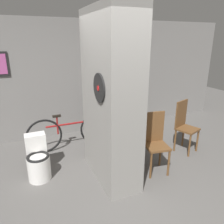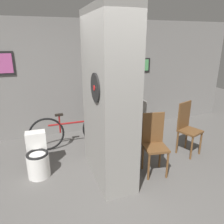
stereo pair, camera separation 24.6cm
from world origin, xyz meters
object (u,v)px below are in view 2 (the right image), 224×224
toilet (38,158)px  chair_by_doorway (187,126)px  bottle_tall (121,96)px  bicycle (74,130)px  chair_near_pillar (154,141)px

toilet → chair_by_doorway: chair_by_doorway is taller
toilet → bottle_tall: size_ratio=2.83×
chair_by_doorway → bicycle: chair_by_doorway is taller
toilet → bottle_tall: bottle_tall is taller
chair_near_pillar → toilet: bearing=172.6°
toilet → bicycle: bicycle is taller
chair_near_pillar → chair_by_doorway: same height
bicycle → toilet: bearing=-132.5°
chair_near_pillar → bicycle: size_ratio=0.58×
toilet → bottle_tall: 2.06m
chair_near_pillar → bottle_tall: bearing=102.4°
bicycle → chair_by_doorway: bearing=-25.8°
toilet → chair_near_pillar: 1.95m
chair_by_doorway → toilet: bearing=156.3°
chair_by_doorway → bicycle: size_ratio=0.58×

